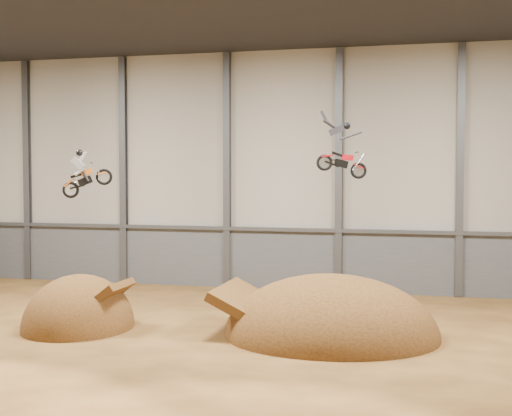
{
  "coord_description": "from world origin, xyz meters",
  "views": [
    {
      "loc": [
        8.68,
        -25.85,
        6.98
      ],
      "look_at": [
        1.16,
        4.0,
        5.37
      ],
      "focal_mm": 50.0,
      "sensor_mm": 36.0,
      "label": 1
    }
  ],
  "objects_px": {
    "landing_ramp": "(331,336)",
    "fmx_rider_b": "(340,145)",
    "takeoff_ramp": "(79,328)",
    "fmx_rider_a": "(90,168)"
  },
  "relations": [
    {
      "from": "landing_ramp",
      "to": "fmx_rider_a",
      "type": "xyz_separation_m",
      "value": [
        -10.8,
        -0.41,
        7.12
      ]
    },
    {
      "from": "fmx_rider_b",
      "to": "landing_ramp",
      "type": "bearing_deg",
      "value": -116.67
    },
    {
      "from": "takeoff_ramp",
      "to": "fmx_rider_a",
      "type": "bearing_deg",
      "value": 70.14
    },
    {
      "from": "landing_ramp",
      "to": "fmx_rider_b",
      "type": "bearing_deg",
      "value": 77.61
    },
    {
      "from": "landing_ramp",
      "to": "fmx_rider_b",
      "type": "xyz_separation_m",
      "value": [
        0.21,
        0.97,
        8.07
      ]
    },
    {
      "from": "takeoff_ramp",
      "to": "landing_ramp",
      "type": "height_order",
      "value": "landing_ramp"
    },
    {
      "from": "fmx_rider_b",
      "to": "fmx_rider_a",
      "type": "bearing_deg",
      "value": 172.88
    },
    {
      "from": "landing_ramp",
      "to": "fmx_rider_a",
      "type": "distance_m",
      "value": 12.94
    },
    {
      "from": "fmx_rider_a",
      "to": "fmx_rider_b",
      "type": "height_order",
      "value": "fmx_rider_b"
    },
    {
      "from": "takeoff_ramp",
      "to": "fmx_rider_a",
      "type": "xyz_separation_m",
      "value": [
        0.27,
        0.74,
        7.12
      ]
    }
  ]
}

